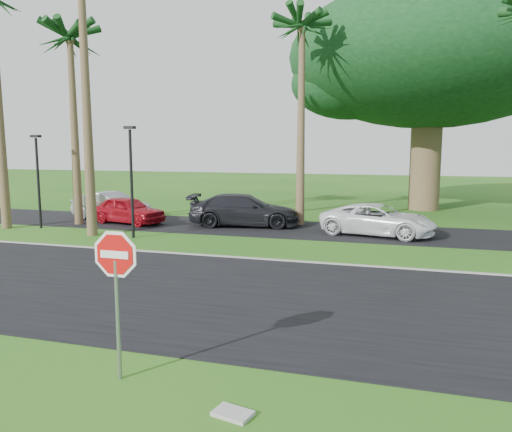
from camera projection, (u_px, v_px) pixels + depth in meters
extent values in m
plane|color=#1F5615|center=(173.00, 317.00, 11.23)|extent=(120.00, 120.00, 0.00)
cube|color=black|center=(207.00, 292.00, 13.13)|extent=(120.00, 8.00, 0.02)
cube|color=black|center=(293.00, 229.00, 23.09)|extent=(120.00, 5.00, 0.02)
cube|color=gray|center=(252.00, 258.00, 16.97)|extent=(120.00, 0.12, 0.06)
cylinder|color=gray|center=(118.00, 320.00, 8.11)|extent=(0.07, 0.07, 2.00)
cylinder|color=white|center=(115.00, 254.00, 7.96)|extent=(1.05, 0.02, 1.05)
cylinder|color=red|center=(115.00, 254.00, 7.96)|extent=(0.90, 0.02, 0.90)
cube|color=white|center=(115.00, 254.00, 7.96)|extent=(0.50, 0.02, 0.12)
cone|color=brown|center=(75.00, 132.00, 24.04)|extent=(0.44, 0.44, 9.00)
cone|color=brown|center=(86.00, 100.00, 20.78)|extent=(0.44, 0.44, 11.50)
cone|color=brown|center=(301.00, 127.00, 23.86)|extent=(0.44, 0.44, 9.50)
cylinder|color=brown|center=(425.00, 160.00, 29.98)|extent=(1.80, 1.80, 6.00)
ellipsoid|color=black|center=(430.00, 57.00, 29.16)|extent=(16.50, 16.50, 8.25)
cylinder|color=black|center=(38.00, 184.00, 23.23)|extent=(0.12, 0.12, 4.20)
cube|color=black|center=(36.00, 136.00, 22.93)|extent=(0.45, 0.25, 0.12)
cylinder|color=black|center=(132.00, 184.00, 20.69)|extent=(0.12, 0.12, 4.50)
cube|color=black|center=(130.00, 127.00, 20.37)|extent=(0.45, 0.25, 0.12)
imported|color=#9EA1A5|center=(111.00, 206.00, 26.09)|extent=(4.53, 2.28, 1.43)
imported|color=#A60D19|center=(128.00, 210.00, 24.74)|extent=(4.18, 2.37, 1.34)
imported|color=black|center=(244.00, 210.00, 23.92)|extent=(5.59, 3.09, 1.53)
imported|color=white|center=(378.00, 220.00, 21.42)|extent=(5.18, 3.15, 1.34)
cube|color=#9E9F97|center=(233.00, 413.00, 7.11)|extent=(0.61, 0.46, 0.06)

